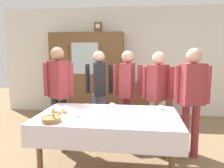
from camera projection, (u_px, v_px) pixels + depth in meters
ground_plane at (110, 161)px, 3.22m from camera, size 12.00×12.00×0.00m
back_wall at (124, 62)px, 5.63m from camera, size 6.40×0.10×2.70m
dining_table at (108, 122)px, 2.89m from camera, size 1.85×1.11×0.77m
wall_cabinet at (87, 75)px, 5.50m from camera, size 1.80×0.46×2.06m
mantel_clock at (98, 27)px, 5.30m from camera, size 0.18×0.11×0.24m
bookshelf_low at (150, 100)px, 5.44m from camera, size 1.04×0.35×0.83m
book_stack at (151, 81)px, 5.37m from camera, size 0.15×0.18×0.11m
tea_cup_near_right at (112, 106)px, 3.28m from camera, size 0.13×0.13×0.06m
tea_cup_back_edge at (160, 108)px, 3.13m from camera, size 0.13×0.13×0.06m
tea_cup_mid_left at (76, 115)px, 2.79m from camera, size 0.13×0.13×0.06m
bread_basket at (51, 119)px, 2.60m from camera, size 0.24×0.24×0.16m
pastry_plate at (61, 113)px, 2.95m from camera, size 0.28×0.28×0.05m
spoon_center at (100, 116)px, 2.83m from camera, size 0.12×0.02×0.01m
spoon_mid_right at (69, 109)px, 3.20m from camera, size 0.12×0.02×0.01m
person_behind_table_right at (158, 90)px, 3.65m from camera, size 0.52×0.41×1.60m
person_beside_shelf at (59, 86)px, 3.67m from camera, size 0.52×0.37×1.67m
person_behind_table_left at (192, 92)px, 3.23m from camera, size 0.52×0.33×1.65m
person_by_cabinet at (127, 87)px, 3.90m from camera, size 0.52×0.39×1.62m
person_near_right_end at (99, 85)px, 4.11m from camera, size 0.52×0.40×1.61m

